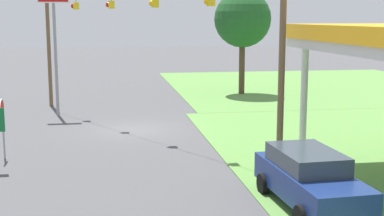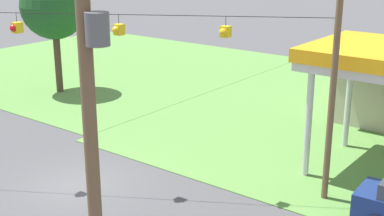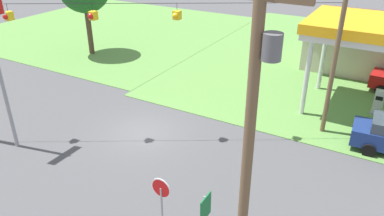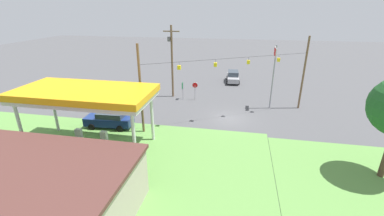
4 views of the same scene
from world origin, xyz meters
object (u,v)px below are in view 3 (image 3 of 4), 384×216
(stop_sign_roadside, at_px, (161,195))
(utility_pole_main, at_px, (250,143))
(route_sign, at_px, (205,213))
(fuel_pump_near, at_px, (378,103))

(stop_sign_roadside, bearing_deg, utility_pole_main, 165.41)
(stop_sign_roadside, bearing_deg, route_sign, -178.23)
(fuel_pump_near, distance_m, route_sign, 14.73)
(fuel_pump_near, relative_size, utility_pole_main, 0.16)
(fuel_pump_near, relative_size, route_sign, 0.66)
(fuel_pump_near, bearing_deg, route_sign, -106.05)
(fuel_pump_near, xyz_separation_m, stop_sign_roadside, (-5.77, -14.18, 1.07))
(fuel_pump_near, xyz_separation_m, route_sign, (-4.06, -14.12, 0.96))
(fuel_pump_near, distance_m, stop_sign_roadside, 15.34)
(utility_pole_main, bearing_deg, fuel_pump_near, 81.04)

